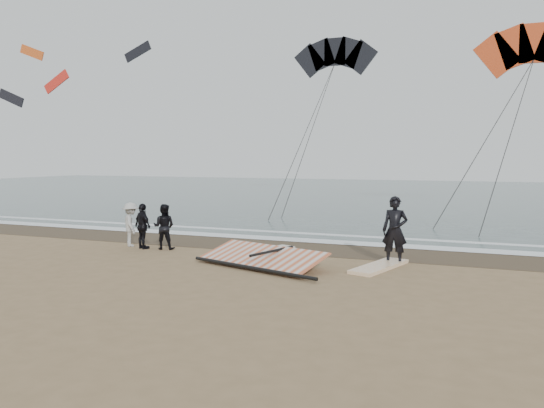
{
  "coord_description": "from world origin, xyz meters",
  "views": [
    {
      "loc": [
        4.72,
        -12.53,
        3.07
      ],
      "look_at": [
        -1.35,
        3.0,
        1.6
      ],
      "focal_mm": 35.0,
      "sensor_mm": 36.0,
      "label": 1
    }
  ],
  "objects_px": {
    "man_main": "(395,230)",
    "board_cream": "(266,251)",
    "sail_rig": "(262,258)",
    "board_white": "(379,266)"
  },
  "relations": [
    {
      "from": "sail_rig",
      "to": "board_cream",
      "type": "bearing_deg",
      "value": 109.14
    },
    {
      "from": "man_main",
      "to": "sail_rig",
      "type": "bearing_deg",
      "value": -156.18
    },
    {
      "from": "board_cream",
      "to": "sail_rig",
      "type": "distance_m",
      "value": 2.06
    },
    {
      "from": "man_main",
      "to": "board_cream",
      "type": "height_order",
      "value": "man_main"
    },
    {
      "from": "board_white",
      "to": "sail_rig",
      "type": "relative_size",
      "value": 0.58
    },
    {
      "from": "board_cream",
      "to": "sail_rig",
      "type": "relative_size",
      "value": 0.54
    },
    {
      "from": "board_white",
      "to": "sail_rig",
      "type": "xyz_separation_m",
      "value": [
        -3.2,
        -0.8,
        0.15
      ]
    },
    {
      "from": "board_white",
      "to": "man_main",
      "type": "bearing_deg",
      "value": 83.04
    },
    {
      "from": "board_white",
      "to": "sail_rig",
      "type": "distance_m",
      "value": 3.3
    },
    {
      "from": "board_cream",
      "to": "sail_rig",
      "type": "xyz_separation_m",
      "value": [
        0.67,
        -1.94,
        0.15
      ]
    }
  ]
}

